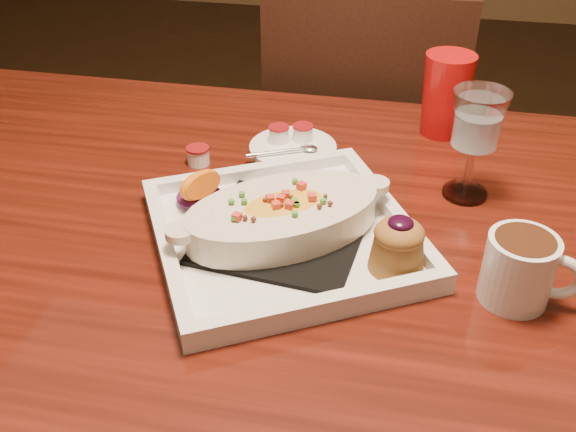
% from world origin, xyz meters
% --- Properties ---
extents(table, '(1.50, 0.90, 0.75)m').
position_xyz_m(table, '(0.00, 0.00, 0.65)').
color(table, '#62180E').
rests_on(table, floor).
extents(chair_far, '(0.42, 0.42, 0.93)m').
position_xyz_m(chair_far, '(-0.00, 0.63, 0.51)').
color(chair_far, black).
rests_on(chair_far, floor).
extents(plate, '(0.44, 0.44, 0.08)m').
position_xyz_m(plate, '(-0.04, -0.02, 0.78)').
color(plate, white).
rests_on(plate, table).
extents(coffee_mug, '(0.11, 0.08, 0.08)m').
position_xyz_m(coffee_mug, '(0.24, -0.07, 0.80)').
color(coffee_mug, white).
rests_on(coffee_mug, table).
extents(goblet, '(0.08, 0.08, 0.16)m').
position_xyz_m(goblet, '(0.19, 0.14, 0.86)').
color(goblet, silver).
rests_on(goblet, table).
extents(saucer, '(0.14, 0.14, 0.10)m').
position_xyz_m(saucer, '(-0.09, 0.23, 0.76)').
color(saucer, white).
rests_on(saucer, table).
extents(creamer_loose, '(0.04, 0.04, 0.03)m').
position_xyz_m(creamer_loose, '(-0.22, 0.15, 0.76)').
color(creamer_loose, white).
rests_on(creamer_loose, table).
extents(red_tumbler, '(0.08, 0.08, 0.14)m').
position_xyz_m(red_tumbler, '(0.15, 0.34, 0.82)').
color(red_tumbler, red).
rests_on(red_tumbler, table).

